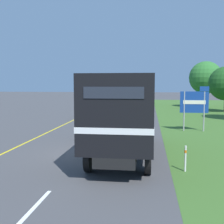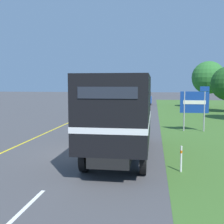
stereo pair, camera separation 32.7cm
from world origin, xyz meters
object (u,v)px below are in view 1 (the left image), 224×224
object	(u,v)px
highway_sign	(195,103)
roadside_tree_far	(206,78)
lead_car_blue_ahead	(143,98)
delineator_post	(185,158)
lead_car_white	(99,107)
horse_trailer_truck	(124,112)

from	to	relation	value
highway_sign	roadside_tree_far	distance (m)	20.74
lead_car_blue_ahead	delineator_post	distance (m)	33.98
lead_car_white	lead_car_blue_ahead	xyz separation A→B (m)	(3.95, 17.37, 0.02)
horse_trailer_truck	lead_car_white	size ratio (longest dim) A/B	1.88
lead_car_white	lead_car_blue_ahead	size ratio (longest dim) A/B	0.95
highway_sign	delineator_post	bearing A→B (deg)	-100.59
roadside_tree_far	delineator_post	bearing A→B (deg)	-101.95
highway_sign	delineator_post	distance (m)	9.43
lead_car_white	highway_sign	xyz separation A→B (m)	(7.90, -7.37, 0.89)
highway_sign	delineator_post	xyz separation A→B (m)	(-1.71, -9.17, -1.38)
lead_car_blue_ahead	roadside_tree_far	bearing A→B (deg)	-28.60
delineator_post	highway_sign	bearing A→B (deg)	79.41
lead_car_blue_ahead	highway_sign	bearing A→B (deg)	-80.93
lead_car_white	highway_sign	bearing A→B (deg)	-43.01
lead_car_white	delineator_post	world-z (taller)	lead_car_white
roadside_tree_far	delineator_post	distance (m)	30.16
horse_trailer_truck	highway_sign	world-z (taller)	horse_trailer_truck
horse_trailer_truck	highway_sign	bearing A→B (deg)	60.48
lead_car_blue_ahead	highway_sign	xyz separation A→B (m)	(3.95, -24.73, 0.87)
lead_car_blue_ahead	roadside_tree_far	distance (m)	10.07
roadside_tree_far	lead_car_white	bearing A→B (deg)	-134.12
horse_trailer_truck	lead_car_blue_ahead	distance (m)	32.02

